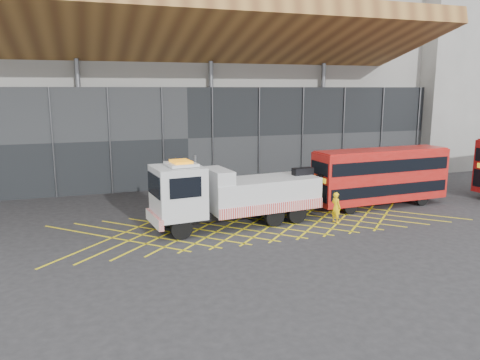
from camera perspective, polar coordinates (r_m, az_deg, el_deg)
name	(u,v)px	position (r m, az deg, el deg)	size (l,w,h in m)	color
ground_plane	(199,229)	(26.92, -5.04, -6.00)	(120.00, 120.00, 0.00)	#262628
road_markings	(264,223)	(28.09, 2.93, -5.23)	(24.76, 7.16, 0.01)	yellow
construction_building	(169,76)	(44.15, -8.66, 12.38)	(55.00, 23.97, 18.00)	gray
east_building	(453,68)	(56.00, 24.56, 12.28)	(15.00, 12.00, 20.00)	gray
recovery_truck	(232,194)	(27.05, -1.02, -1.70)	(11.89, 3.79, 4.12)	black
bus_towed	(381,175)	(32.93, 16.79, 0.61)	(9.73, 2.74, 3.91)	#AD140F
worker	(336,207)	(28.50, 11.63, -3.29)	(0.68, 0.44, 1.85)	yellow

